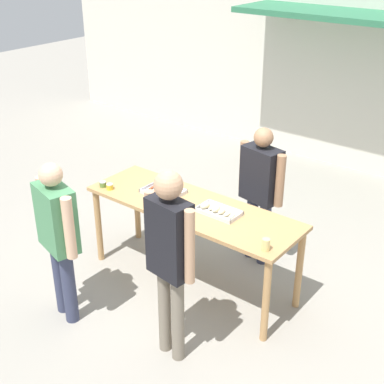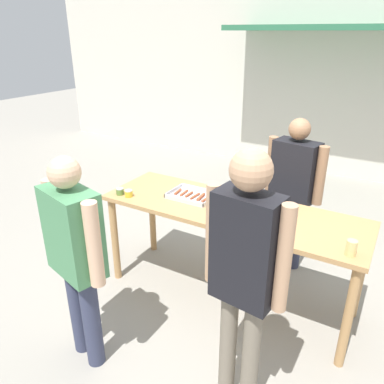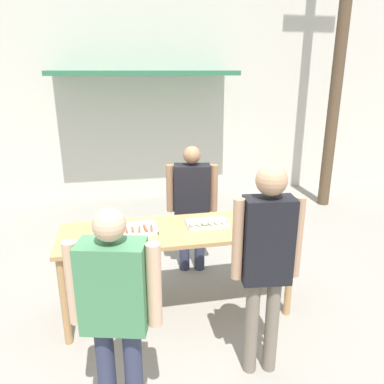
{
  "view_description": "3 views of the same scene",
  "coord_description": "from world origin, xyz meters",
  "px_view_note": "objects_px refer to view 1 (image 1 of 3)",
  "views": [
    {
      "loc": [
        2.97,
        -3.77,
        3.47
      ],
      "look_at": [
        0.0,
        0.0,
        1.08
      ],
      "focal_mm": 50.0,
      "sensor_mm": 36.0,
      "label": 1
    },
    {
      "loc": [
        1.2,
        -2.71,
        2.35
      ],
      "look_at": [
        -0.41,
        0.03,
        0.98
      ],
      "focal_mm": 35.0,
      "sensor_mm": 36.0,
      "label": 2
    },
    {
      "loc": [
        -0.54,
        -3.4,
        2.44
      ],
      "look_at": [
        0.31,
        0.81,
        1.04
      ],
      "focal_mm": 35.0,
      "sensor_mm": 36.0,
      "label": 3
    }
  ],
  "objects_px": {
    "food_tray_sausages": "(164,192)",
    "condiment_jar_mustard": "(103,184)",
    "beer_cup": "(266,245)",
    "person_customer_with_cup": "(170,250)",
    "person_server_behind_table": "(261,185)",
    "person_customer_holding_hotdog": "(58,230)",
    "condiment_jar_ketchup": "(110,187)",
    "food_tray_buns": "(217,211)"
  },
  "relations": [
    {
      "from": "person_server_behind_table",
      "to": "beer_cup",
      "type": "bearing_deg",
      "value": -45.74
    },
    {
      "from": "food_tray_sausages",
      "to": "beer_cup",
      "type": "height_order",
      "value": "beer_cup"
    },
    {
      "from": "food_tray_sausages",
      "to": "beer_cup",
      "type": "distance_m",
      "value": 1.46
    },
    {
      "from": "condiment_jar_mustard",
      "to": "food_tray_sausages",
      "type": "bearing_deg",
      "value": 25.39
    },
    {
      "from": "condiment_jar_ketchup",
      "to": "person_customer_with_cup",
      "type": "xyz_separation_m",
      "value": [
        1.46,
        -0.72,
        0.14
      ]
    },
    {
      "from": "food_tray_sausages",
      "to": "person_customer_with_cup",
      "type": "height_order",
      "value": "person_customer_with_cup"
    },
    {
      "from": "condiment_jar_ketchup",
      "to": "person_server_behind_table",
      "type": "xyz_separation_m",
      "value": [
        1.24,
        1.07,
        -0.02
      ]
    },
    {
      "from": "person_server_behind_table",
      "to": "person_customer_with_cup",
      "type": "bearing_deg",
      "value": -72.19
    },
    {
      "from": "condiment_jar_mustard",
      "to": "beer_cup",
      "type": "xyz_separation_m",
      "value": [
        2.05,
        -0.0,
        0.03
      ]
    },
    {
      "from": "condiment_jar_ketchup",
      "to": "person_server_behind_table",
      "type": "relative_size",
      "value": 0.05
    },
    {
      "from": "person_customer_holding_hotdog",
      "to": "food_tray_sausages",
      "type": "bearing_deg",
      "value": -85.33
    },
    {
      "from": "person_server_behind_table",
      "to": "person_customer_with_cup",
      "type": "xyz_separation_m",
      "value": [
        0.22,
        -1.79,
        0.15
      ]
    },
    {
      "from": "condiment_jar_mustard",
      "to": "beer_cup",
      "type": "relative_size",
      "value": 0.65
    },
    {
      "from": "condiment_jar_mustard",
      "to": "person_customer_with_cup",
      "type": "bearing_deg",
      "value": -24.51
    },
    {
      "from": "food_tray_buns",
      "to": "condiment_jar_mustard",
      "type": "distance_m",
      "value": 1.35
    },
    {
      "from": "food_tray_sausages",
      "to": "person_customer_with_cup",
      "type": "xyz_separation_m",
      "value": [
        0.94,
        -1.01,
        0.15
      ]
    },
    {
      "from": "beer_cup",
      "to": "person_server_behind_table",
      "type": "relative_size",
      "value": 0.07
    },
    {
      "from": "food_tray_sausages",
      "to": "food_tray_buns",
      "type": "relative_size",
      "value": 0.97
    },
    {
      "from": "condiment_jar_mustard",
      "to": "condiment_jar_ketchup",
      "type": "bearing_deg",
      "value": 3.07
    },
    {
      "from": "food_tray_sausages",
      "to": "person_server_behind_table",
      "type": "bearing_deg",
      "value": 47.25
    },
    {
      "from": "food_tray_sausages",
      "to": "person_customer_holding_hotdog",
      "type": "height_order",
      "value": "person_customer_holding_hotdog"
    },
    {
      "from": "condiment_jar_ketchup",
      "to": "person_customer_with_cup",
      "type": "bearing_deg",
      "value": -26.15
    },
    {
      "from": "person_server_behind_table",
      "to": "person_customer_holding_hotdog",
      "type": "bearing_deg",
      "value": -104.15
    },
    {
      "from": "condiment_jar_mustard",
      "to": "condiment_jar_ketchup",
      "type": "height_order",
      "value": "same"
    },
    {
      "from": "person_server_behind_table",
      "to": "food_tray_buns",
      "type": "bearing_deg",
      "value": -80.47
    },
    {
      "from": "person_customer_with_cup",
      "to": "condiment_jar_mustard",
      "type": "bearing_deg",
      "value": -18.01
    },
    {
      "from": "person_customer_holding_hotdog",
      "to": "person_customer_with_cup",
      "type": "distance_m",
      "value": 1.19
    },
    {
      "from": "food_tray_sausages",
      "to": "condiment_jar_ketchup",
      "type": "relative_size",
      "value": 5.61
    },
    {
      "from": "person_customer_with_cup",
      "to": "person_server_behind_table",
      "type": "bearing_deg",
      "value": -76.41
    },
    {
      "from": "condiment_jar_ketchup",
      "to": "person_customer_with_cup",
      "type": "relative_size",
      "value": 0.04
    },
    {
      "from": "condiment_jar_mustard",
      "to": "person_customer_holding_hotdog",
      "type": "bearing_deg",
      "value": -66.77
    },
    {
      "from": "beer_cup",
      "to": "person_server_behind_table",
      "type": "height_order",
      "value": "person_server_behind_table"
    },
    {
      "from": "condiment_jar_ketchup",
      "to": "beer_cup",
      "type": "bearing_deg",
      "value": -0.18
    },
    {
      "from": "food_tray_buns",
      "to": "condiment_jar_mustard",
      "type": "xyz_separation_m",
      "value": [
        -1.32,
        -0.29,
        0.01
      ]
    },
    {
      "from": "person_server_behind_table",
      "to": "person_customer_with_cup",
      "type": "height_order",
      "value": "person_customer_with_cup"
    },
    {
      "from": "person_server_behind_table",
      "to": "condiment_jar_ketchup",
      "type": "bearing_deg",
      "value": -128.51
    },
    {
      "from": "beer_cup",
      "to": "person_customer_holding_hotdog",
      "type": "distance_m",
      "value": 1.9
    },
    {
      "from": "food_tray_sausages",
      "to": "condiment_jar_mustard",
      "type": "xyz_separation_m",
      "value": [
        -0.62,
        -0.29,
        0.02
      ]
    },
    {
      "from": "food_tray_sausages",
      "to": "person_server_behind_table",
      "type": "height_order",
      "value": "person_server_behind_table"
    },
    {
      "from": "food_tray_buns",
      "to": "beer_cup",
      "type": "relative_size",
      "value": 3.77
    },
    {
      "from": "condiment_jar_ketchup",
      "to": "beer_cup",
      "type": "xyz_separation_m",
      "value": [
        1.95,
        -0.01,
        0.03
      ]
    },
    {
      "from": "beer_cup",
      "to": "person_customer_with_cup",
      "type": "distance_m",
      "value": 0.87
    }
  ]
}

